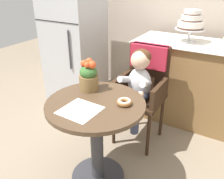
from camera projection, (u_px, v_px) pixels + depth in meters
ground_plane at (98, 176)px, 2.00m from camera, size 8.00×8.00×0.00m
cafe_table at (96, 127)px, 1.77m from camera, size 0.72×0.72×0.72m
wicker_chair at (145, 79)px, 2.25m from camera, size 0.42×0.45×0.95m
seated_child at (138, 81)px, 2.11m from camera, size 0.27×0.32×0.73m
paper_napkin at (80, 110)px, 1.58m from camera, size 0.26×0.26×0.00m
donut_front at (124, 102)px, 1.64m from camera, size 0.11×0.11×0.04m
flower_vase at (89, 76)px, 1.82m from camera, size 0.15×0.15×0.24m
display_counter at (205, 85)px, 2.56m from camera, size 1.56×0.62×0.90m
tiered_cake_stand at (191, 22)px, 2.38m from camera, size 0.30×0.30×0.32m
refrigerator at (74, 35)px, 2.95m from camera, size 0.64×0.63×1.70m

